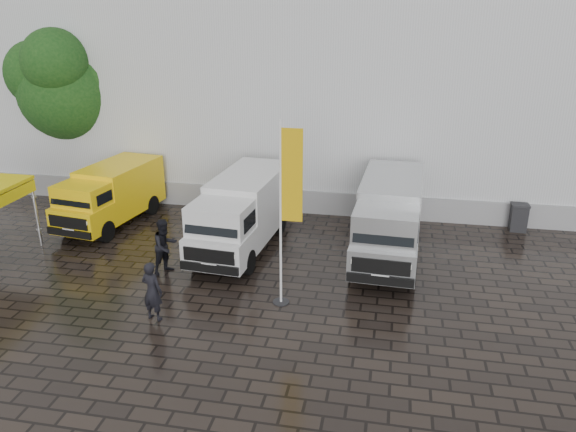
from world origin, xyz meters
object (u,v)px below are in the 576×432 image
flagpole (287,205)px  person_front (152,291)px  van_yellow (110,197)px  van_white (242,215)px  person_tent (165,246)px  wheelie_bin (519,217)px  van_silver (389,221)px

flagpole → person_front: flagpole is taller
van_yellow → van_white: bearing=-4.7°
person_tent → van_white: bearing=-9.7°
van_yellow → flagpole: bearing=-23.2°
wheelie_bin → van_white: bearing=-158.1°
wheelie_bin → person_front: bearing=-139.9°
van_silver → flagpole: bearing=-122.9°
van_silver → wheelie_bin: bearing=37.6°
van_white → wheelie_bin: bearing=24.9°
wheelie_bin → person_front: size_ratio=0.62×
person_tent → person_front: bearing=-134.5°
van_white → wheelie_bin: van_white is taller
van_yellow → wheelie_bin: size_ratio=4.61×
van_white → wheelie_bin: (10.31, 3.80, -0.77)m
van_yellow → person_front: size_ratio=2.86×
van_white → person_tent: 3.14m
flagpole → person_tent: (-4.39, 1.32, -2.21)m
flagpole → person_front: bearing=-155.8°
van_silver → wheelie_bin: (5.05, 3.53, -0.80)m
flagpole → van_silver: bearing=54.4°
van_silver → flagpole: flagpole is taller
van_yellow → person_tent: 5.43m
van_white → person_tent: van_white is taller
flagpole → person_tent: bearing=163.2°
van_white → person_front: size_ratio=3.41×
van_white → person_tent: size_ratio=3.22×
flagpole → van_white: bearing=122.8°
van_yellow → flagpole: (8.29, -5.09, 1.98)m
van_white → person_front: (-1.17, -5.33, -0.43)m
van_yellow → wheelie_bin: 16.40m
wheelie_bin → van_silver: bearing=-143.4°
van_white → flagpole: 4.80m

